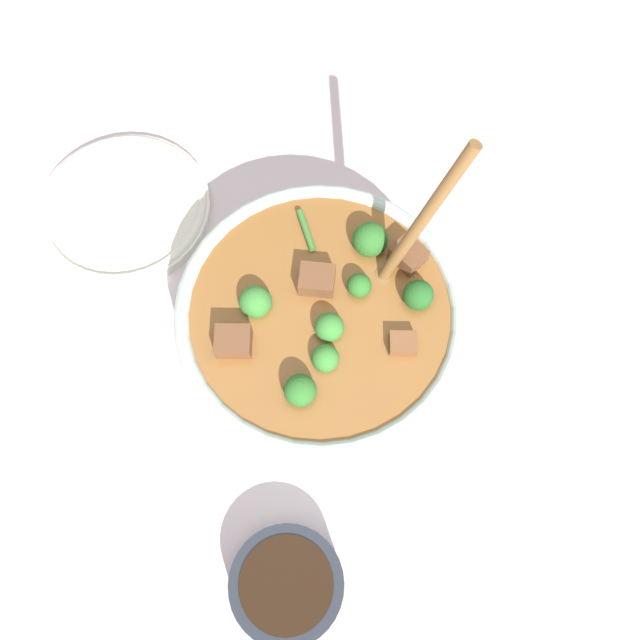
# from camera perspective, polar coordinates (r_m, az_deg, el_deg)

# --- Properties ---
(ground_plane) EXTENTS (4.00, 4.00, 0.00)m
(ground_plane) POSITION_cam_1_polar(r_m,az_deg,el_deg) (0.70, 0.00, -1.70)
(ground_plane) COLOR silver
(stew_bowl) EXTENTS (0.29, 0.29, 0.25)m
(stew_bowl) POSITION_cam_1_polar(r_m,az_deg,el_deg) (0.65, 0.05, -0.16)
(stew_bowl) COLOR #B2C6BC
(stew_bowl) RESTS_ON ground_plane
(condiment_bowl) EXTENTS (0.11, 0.11, 0.04)m
(condiment_bowl) POSITION_cam_1_polar(r_m,az_deg,el_deg) (0.64, -3.04, -22.94)
(condiment_bowl) COLOR #232833
(condiment_bowl) RESTS_ON ground_plane
(empty_plate) EXTENTS (0.21, 0.21, 0.02)m
(empty_plate) POSITION_cam_1_polar(r_m,az_deg,el_deg) (0.80, -17.50, 9.81)
(empty_plate) COLOR silver
(empty_plate) RESTS_ON ground_plane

